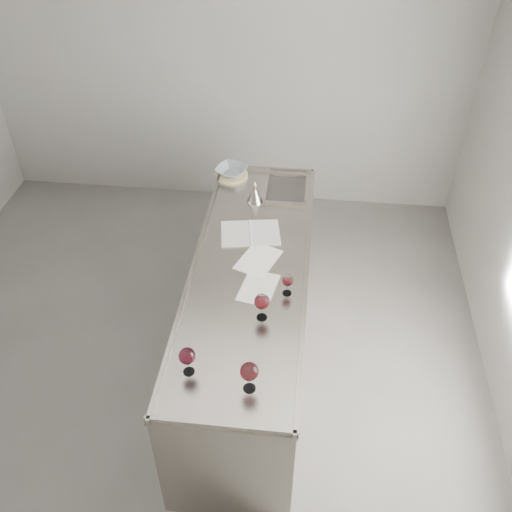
# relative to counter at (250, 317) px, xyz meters

# --- Properties ---
(room_shell) EXTENTS (4.54, 5.04, 2.84)m
(room_shell) POSITION_rel_counter_xyz_m (-0.50, -0.30, 0.93)
(room_shell) COLOR #585653
(room_shell) RESTS_ON ground
(counter) EXTENTS (0.77, 2.42, 0.97)m
(counter) POSITION_rel_counter_xyz_m (0.00, 0.00, 0.00)
(counter) COLOR gray
(counter) RESTS_ON ground
(wine_glass_left) EXTENTS (0.09, 0.09, 0.18)m
(wine_glass_left) POSITION_rel_counter_xyz_m (-0.23, -0.87, 0.59)
(wine_glass_left) COLOR white
(wine_glass_left) RESTS_ON counter
(wine_glass_middle) EXTENTS (0.09, 0.09, 0.18)m
(wine_glass_middle) POSITION_rel_counter_xyz_m (0.12, -0.43, 0.60)
(wine_glass_middle) COLOR white
(wine_glass_middle) RESTS_ON counter
(wine_glass_right) EXTENTS (0.10, 0.10, 0.19)m
(wine_glass_right) POSITION_rel_counter_xyz_m (0.11, -0.94, 0.60)
(wine_glass_right) COLOR white
(wine_glass_right) RESTS_ON counter
(wine_glass_small) EXTENTS (0.07, 0.07, 0.14)m
(wine_glass_small) POSITION_rel_counter_xyz_m (0.26, -0.21, 0.57)
(wine_glass_small) COLOR white
(wine_glass_small) RESTS_ON counter
(notebook) EXTENTS (0.45, 0.35, 0.02)m
(notebook) POSITION_rel_counter_xyz_m (-0.04, 0.36, 0.47)
(notebook) COLOR white
(notebook) RESTS_ON counter
(loose_paper_top) EXTENTS (0.26, 0.33, 0.00)m
(loose_paper_top) POSITION_rel_counter_xyz_m (0.08, -0.18, 0.47)
(loose_paper_top) COLOR white
(loose_paper_top) RESTS_ON counter
(loose_paper_under) EXTENTS (0.32, 0.37, 0.00)m
(loose_paper_under) POSITION_rel_counter_xyz_m (0.05, 0.08, 0.47)
(loose_paper_under) COLOR white
(loose_paper_under) RESTS_ON counter
(trivet) EXTENTS (0.32, 0.32, 0.02)m
(trivet) POSITION_rel_counter_xyz_m (-0.28, 1.08, 0.48)
(trivet) COLOR beige
(trivet) RESTS_ON counter
(ceramic_bowl) EXTENTS (0.30, 0.30, 0.06)m
(ceramic_bowl) POSITION_rel_counter_xyz_m (-0.28, 1.08, 0.52)
(ceramic_bowl) COLOR #879A9D
(ceramic_bowl) RESTS_ON trivet
(wine_funnel) EXTENTS (0.12, 0.12, 0.18)m
(wine_funnel) POSITION_rel_counter_xyz_m (-0.05, 0.75, 0.52)
(wine_funnel) COLOR #9B958A
(wine_funnel) RESTS_ON counter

